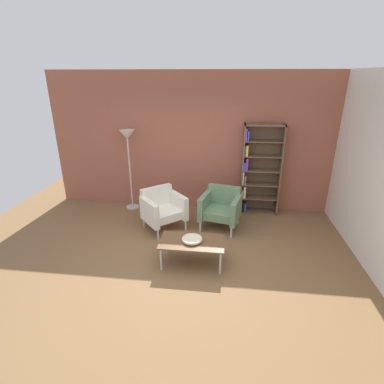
# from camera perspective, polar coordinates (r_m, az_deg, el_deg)

# --- Properties ---
(ground_plane) EXTENTS (8.32, 8.32, 0.00)m
(ground_plane) POSITION_cam_1_polar(r_m,az_deg,el_deg) (4.73, -1.93, -14.54)
(ground_plane) COLOR brown
(brick_back_panel) EXTENTS (6.40, 0.12, 2.90)m
(brick_back_panel) POSITION_cam_1_polar(r_m,az_deg,el_deg) (6.40, 1.26, 9.53)
(brick_back_panel) COLOR #9E5642
(brick_back_panel) RESTS_ON ground_plane
(plaster_right_partition) EXTENTS (0.12, 5.20, 2.90)m
(plaster_right_partition) POSITION_cam_1_polar(r_m,az_deg,el_deg) (5.10, 32.79, 2.85)
(plaster_right_partition) COLOR silver
(plaster_right_partition) RESTS_ON ground_plane
(bookshelf_tall) EXTENTS (0.80, 0.30, 1.90)m
(bookshelf_tall) POSITION_cam_1_polar(r_m,az_deg,el_deg) (6.34, 12.63, 4.10)
(bookshelf_tall) COLOR brown
(bookshelf_tall) RESTS_ON ground_plane
(coffee_table_low) EXTENTS (1.00, 0.56, 0.40)m
(coffee_table_low) POSITION_cam_1_polar(r_m,az_deg,el_deg) (4.65, 0.02, -9.77)
(coffee_table_low) COLOR brown
(coffee_table_low) RESTS_ON ground_plane
(decorative_bowl) EXTENTS (0.32, 0.32, 0.05)m
(decorative_bowl) POSITION_cam_1_polar(r_m,az_deg,el_deg) (4.62, 0.02, -9.07)
(decorative_bowl) COLOR beige
(decorative_bowl) RESTS_ON coffee_table_low
(armchair_by_bookshelf) EXTENTS (0.95, 0.94, 0.78)m
(armchair_by_bookshelf) POSITION_cam_1_polar(r_m,az_deg,el_deg) (5.71, -5.74, -3.10)
(armchair_by_bookshelf) COLOR white
(armchair_by_bookshelf) RESTS_ON ground_plane
(armchair_spare_guest) EXTENTS (0.84, 0.80, 0.78)m
(armchair_spare_guest) POSITION_cam_1_polar(r_m,az_deg,el_deg) (5.74, 5.61, -2.93)
(armchair_spare_guest) COLOR slate
(armchair_spare_guest) RESTS_ON ground_plane
(floor_lamp_torchiere) EXTENTS (0.32, 0.32, 1.74)m
(floor_lamp_torchiere) POSITION_cam_1_polar(r_m,az_deg,el_deg) (6.39, -12.28, 9.01)
(floor_lamp_torchiere) COLOR silver
(floor_lamp_torchiere) RESTS_ON ground_plane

